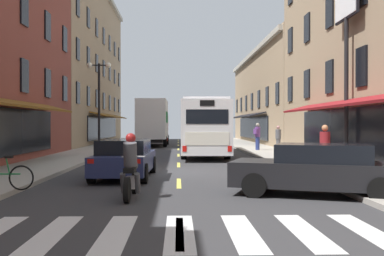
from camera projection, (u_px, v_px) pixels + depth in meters
ground_plane at (179, 173)px, 17.77m from camera, size 34.80×80.00×0.10m
lane_centre_dashes at (179, 172)px, 17.52m from camera, size 0.14×73.90×0.01m
crosswalk_near at (180, 232)px, 7.77m from camera, size 7.10×2.80×0.01m
sidewalk_left at (29, 170)px, 17.58m from camera, size 3.00×80.00×0.14m
sidewalk_right at (325, 169)px, 17.95m from camera, size 3.00×80.00×0.14m
billboard_sign at (346, 29)px, 18.76m from camera, size 0.40×2.43×7.71m
transit_bus at (204, 127)px, 27.34m from camera, size 2.91×11.48×3.28m
box_truck at (153, 123)px, 38.77m from camera, size 2.55×7.99×3.94m
sedan_near at (318, 169)px, 11.77m from camera, size 4.75×3.16×1.36m
sedan_mid at (157, 135)px, 48.19m from camera, size 2.05×4.45×1.44m
sedan_far at (125, 158)px, 15.72m from camera, size 2.00×4.61×1.35m
motorcycle_rider at (131, 170)px, 11.35m from camera, size 0.62×2.07×1.66m
bicycle_near at (1, 177)px, 11.78m from camera, size 1.71×0.48×0.91m
pedestrian_near at (257, 136)px, 30.54m from camera, size 0.50×0.50×1.84m
pedestrian_mid at (325, 149)px, 15.73m from camera, size 0.36×0.36×1.73m
pedestrian_far at (278, 138)px, 28.93m from camera, size 0.36×0.36×1.66m
street_lamp_twin at (99, 103)px, 26.26m from camera, size 1.42×0.32×5.39m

